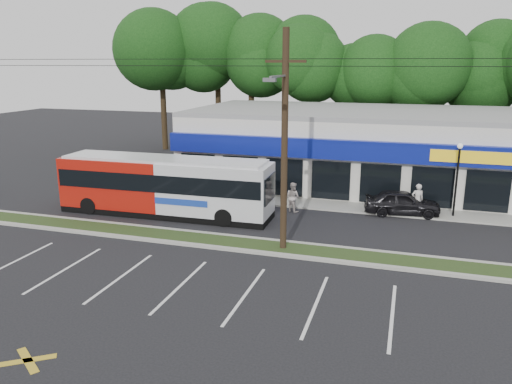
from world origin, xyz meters
The scene contains 14 objects.
ground centered at (0.00, 0.00, 0.00)m, with size 120.00×120.00×0.00m, color black.
grass_strip centered at (0.00, 1.00, 0.06)m, with size 40.00×1.60×0.12m, color #203616.
curb_south centered at (0.00, 0.15, 0.07)m, with size 40.00×0.25×0.14m, color #9E9E93.
curb_north centered at (0.00, 1.85, 0.07)m, with size 40.00×0.25×0.14m, color #9E9E93.
sidewalk centered at (5.00, 9.00, 0.05)m, with size 32.00×2.20×0.10m, color #9E9E93.
strip_mall centered at (5.50, 15.91, 2.65)m, with size 25.00×12.55×5.30m.
utility_pole centered at (2.83, 0.93, 5.41)m, with size 50.00×2.77×10.00m.
lamp_post centered at (11.00, 8.80, 2.67)m, with size 0.30×0.30×4.25m.
tree_line centered at (4.00, 26.00, 8.42)m, with size 46.76×6.76×11.83m.
metrobus centered at (-4.88, 4.50, 1.77)m, with size 12.48×2.92×3.34m.
car_dark centered at (8.18, 8.50, 0.72)m, with size 1.71×4.25×1.45m, color black.
car_silver centered at (-9.00, 5.43, 0.64)m, with size 1.35×3.88×1.28m, color #9FA1A6.
pedestrian_a centered at (9.00, 8.50, 0.95)m, with size 0.69×0.45×1.89m, color beige.
pedestrian_b centered at (2.00, 7.23, 0.88)m, with size 0.86×0.67×1.76m, color #BCAFA9.
Camera 1 is at (8.32, -20.43, 8.55)m, focal length 35.00 mm.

